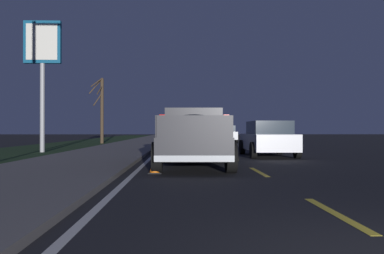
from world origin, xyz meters
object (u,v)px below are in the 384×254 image
sedan_white (268,138)px  traffic_cone_near (155,163)px  pickup_truck (194,136)px  sedan_silver (225,134)px  bare_tree_far (101,108)px  gas_price_sign (42,54)px  sedan_black (191,137)px

sedan_white → traffic_cone_near: bearing=146.7°
pickup_truck → traffic_cone_near: pickup_truck is taller
sedan_silver → bare_tree_far: bare_tree_far is taller
sedan_white → traffic_cone_near: sedan_white is taller
bare_tree_far → traffic_cone_near: (-23.71, -6.03, -2.68)m
sedan_white → gas_price_sign: (3.45, 11.00, 4.32)m
pickup_truck → sedan_black: pickup_truck is taller
pickup_truck → sedan_silver: size_ratio=1.23×
bare_tree_far → pickup_truck: bearing=-161.9°
pickup_truck → sedan_white: pickup_truck is taller
gas_price_sign → sedan_white: bearing=-107.4°
sedan_white → sedan_black: same height
sedan_silver → bare_tree_far: bearing=105.5°
sedan_silver → sedan_white: 19.80m
traffic_cone_near → bare_tree_far: bearing=14.3°
bare_tree_far → sedan_silver: bearing=-74.5°
traffic_cone_near → sedan_white: bearing=-33.3°
bare_tree_far → traffic_cone_near: 24.61m
pickup_truck → gas_price_sign: size_ratio=0.80×
sedan_silver → sedan_white: bearing=179.3°
sedan_silver → bare_tree_far: (-2.98, 10.78, 2.18)m
bare_tree_far → traffic_cone_near: bare_tree_far is taller
pickup_truck → traffic_cone_near: bearing=150.1°
sedan_silver → traffic_cone_near: 27.11m
sedan_white → sedan_black: bearing=48.2°
sedan_silver → gas_price_sign: gas_price_sign is taller
sedan_white → bare_tree_far: bare_tree_far is taller
sedan_black → gas_price_sign: (0.48, 7.69, 4.32)m
gas_price_sign → traffic_cone_near: 13.12m
sedan_white → gas_price_sign: gas_price_sign is taller
pickup_truck → sedan_silver: bearing=-8.4°
sedan_silver → gas_price_sign: (-16.36, 11.23, 4.32)m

